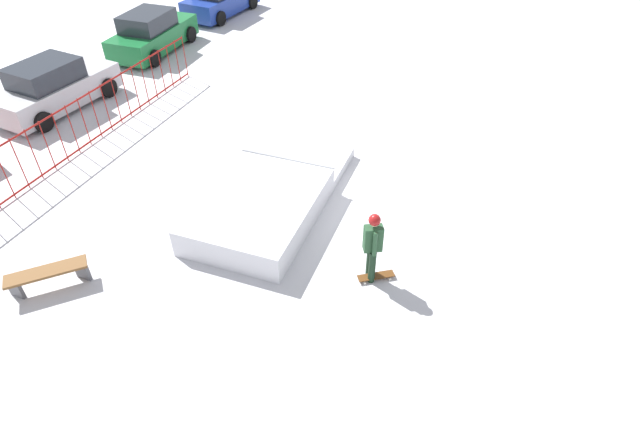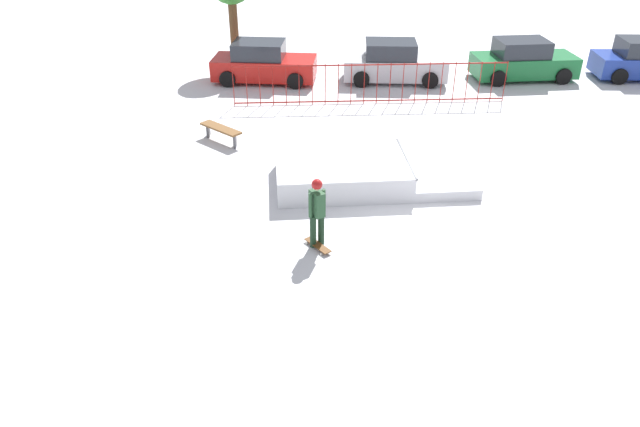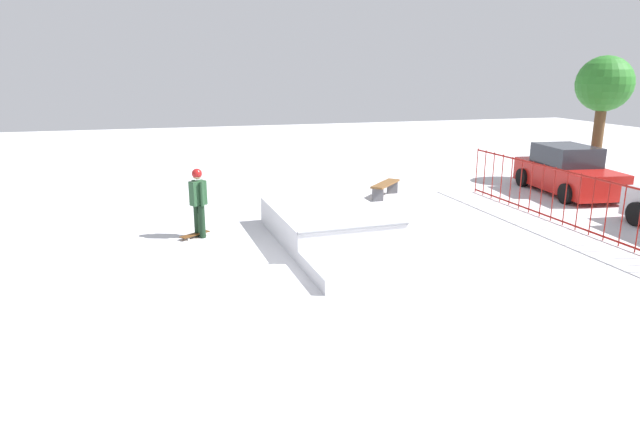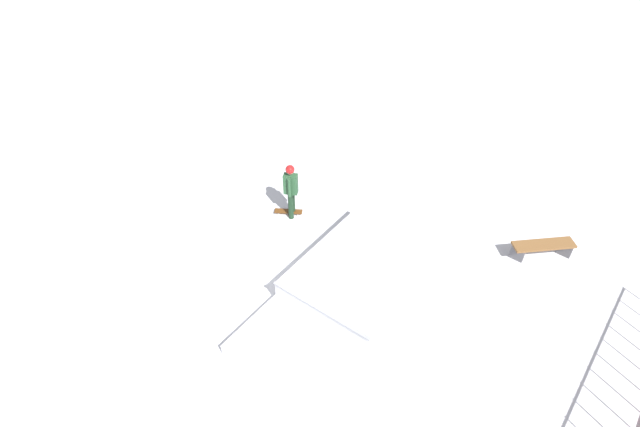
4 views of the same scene
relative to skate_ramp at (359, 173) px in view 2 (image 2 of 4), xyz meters
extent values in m
plane|color=silver|center=(1.02, -0.75, -0.32)|extent=(60.00, 60.00, 0.00)
cube|color=silver|center=(-0.48, -0.02, 0.03)|extent=(3.72, 2.76, 0.70)
cube|color=silver|center=(2.22, 0.10, -0.17)|extent=(1.92, 2.68, 0.30)
cylinder|color=gray|center=(1.32, 0.06, 0.38)|extent=(0.20, 2.60, 0.08)
cylinder|color=black|center=(-1.16, -3.05, 0.09)|extent=(0.15, 0.15, 0.82)
cylinder|color=black|center=(-1.35, -3.16, 0.09)|extent=(0.15, 0.15, 0.82)
cube|color=#264C2D|center=(-1.26, -3.11, 0.80)|extent=(0.38, 0.44, 0.60)
cylinder|color=#264C2D|center=(-1.11, -3.02, 0.80)|extent=(0.09, 0.09, 0.60)
cylinder|color=#264C2D|center=(-1.41, -3.19, 0.80)|extent=(0.09, 0.09, 0.60)
sphere|color=tan|center=(-1.26, -3.11, 1.25)|extent=(0.22, 0.22, 0.22)
sphere|color=#A51919|center=(-1.26, -3.11, 1.28)|extent=(0.25, 0.25, 0.25)
cube|color=#593314|center=(-1.25, -3.24, -0.23)|extent=(0.62, 0.77, 0.02)
cylinder|color=silver|center=(-0.99, -3.40, -0.29)|extent=(0.06, 0.06, 0.06)
cylinder|color=silver|center=(-1.18, -3.53, -0.29)|extent=(0.06, 0.06, 0.06)
cylinder|color=silver|center=(-1.32, -2.94, -0.29)|extent=(0.06, 0.06, 0.06)
cylinder|color=silver|center=(-1.51, -3.08, -0.29)|extent=(0.06, 0.06, 0.06)
cylinder|color=maroon|center=(1.02, 6.33, 1.13)|extent=(9.99, 0.21, 0.05)
cylinder|color=maroon|center=(1.02, 6.33, -0.22)|extent=(9.99, 0.21, 0.05)
cylinder|color=maroon|center=(-3.98, 6.25, 0.43)|extent=(0.03, 0.03, 1.50)
cylinder|color=maroon|center=(-3.50, 6.26, 0.43)|extent=(0.03, 0.03, 1.50)
cylinder|color=maroon|center=(-3.03, 6.27, 0.43)|extent=(0.03, 0.03, 1.50)
cylinder|color=maroon|center=(-2.55, 6.28, 0.43)|extent=(0.03, 0.03, 1.50)
cylinder|color=maroon|center=(-2.07, 6.29, 0.43)|extent=(0.03, 0.03, 1.50)
cylinder|color=maroon|center=(-1.60, 6.29, 0.43)|extent=(0.03, 0.03, 1.50)
cylinder|color=maroon|center=(-1.12, 6.30, 0.43)|extent=(0.03, 0.03, 1.50)
cylinder|color=maroon|center=(-0.65, 6.31, 0.43)|extent=(0.03, 0.03, 1.50)
cylinder|color=maroon|center=(-0.17, 6.32, 0.43)|extent=(0.03, 0.03, 1.50)
cylinder|color=maroon|center=(0.30, 6.32, 0.43)|extent=(0.03, 0.03, 1.50)
cylinder|color=maroon|center=(0.78, 6.33, 0.43)|extent=(0.03, 0.03, 1.50)
cylinder|color=maroon|center=(1.26, 6.34, 0.43)|extent=(0.03, 0.03, 1.50)
cylinder|color=maroon|center=(1.73, 6.35, 0.43)|extent=(0.03, 0.03, 1.50)
cylinder|color=maroon|center=(2.21, 6.35, 0.43)|extent=(0.03, 0.03, 1.50)
cylinder|color=maroon|center=(2.68, 6.36, 0.43)|extent=(0.03, 0.03, 1.50)
cylinder|color=maroon|center=(3.16, 6.37, 0.43)|extent=(0.03, 0.03, 1.50)
cylinder|color=maroon|center=(3.63, 6.38, 0.43)|extent=(0.03, 0.03, 1.50)
cylinder|color=maroon|center=(4.11, 6.38, 0.43)|extent=(0.03, 0.03, 1.50)
cylinder|color=maroon|center=(4.59, 6.39, 0.43)|extent=(0.03, 0.03, 1.50)
cylinder|color=maroon|center=(5.06, 6.40, 0.43)|extent=(0.03, 0.03, 1.50)
cylinder|color=maroon|center=(5.54, 6.41, 0.43)|extent=(0.03, 0.03, 1.50)
cylinder|color=maroon|center=(6.01, 6.41, 0.43)|extent=(0.03, 0.03, 1.50)
cube|color=brown|center=(-4.12, 3.02, 0.13)|extent=(1.43, 1.39, 0.06)
cube|color=#4C4C51|center=(-3.65, 2.57, -0.11)|extent=(0.08, 0.36, 0.42)
cube|color=#4C4C51|center=(-4.59, 3.47, -0.11)|extent=(0.08, 0.36, 0.42)
cube|color=red|center=(-2.98, 9.09, 0.24)|extent=(4.28, 2.20, 0.80)
cube|color=#262B33|center=(-3.18, 9.11, 0.96)|extent=(2.17, 1.74, 0.64)
cylinder|color=black|center=(-1.53, 9.76, 0.00)|extent=(0.66, 0.30, 0.64)
cylinder|color=black|center=(-1.74, 8.08, 0.00)|extent=(0.66, 0.30, 0.64)
cylinder|color=black|center=(-4.21, 10.10, 0.00)|extent=(0.66, 0.30, 0.64)
cylinder|color=black|center=(-4.42, 8.41, 0.00)|extent=(0.66, 0.30, 0.64)
cube|color=#B7B7BC|center=(2.29, 8.93, 0.24)|extent=(4.23, 2.03, 0.80)
cube|color=#262B33|center=(2.09, 8.94, 0.96)|extent=(2.12, 1.66, 0.64)
cylinder|color=black|center=(3.70, 9.66, 0.00)|extent=(0.66, 0.27, 0.64)
cylinder|color=black|center=(3.56, 7.97, 0.00)|extent=(0.66, 0.27, 0.64)
cylinder|color=black|center=(1.01, 9.88, 0.00)|extent=(0.66, 0.27, 0.64)
cylinder|color=black|center=(0.87, 8.19, 0.00)|extent=(0.66, 0.27, 0.64)
cube|color=#196B33|center=(7.61, 9.02, 0.24)|extent=(4.20, 1.95, 0.80)
cube|color=#262B33|center=(7.41, 9.01, 0.96)|extent=(2.09, 1.62, 0.64)
cylinder|color=black|center=(8.90, 9.95, 0.00)|extent=(0.65, 0.26, 0.64)
cylinder|color=black|center=(9.01, 8.26, 0.00)|extent=(0.65, 0.26, 0.64)
cylinder|color=black|center=(6.21, 9.79, 0.00)|extent=(0.65, 0.26, 0.64)
cylinder|color=black|center=(6.31, 8.09, 0.00)|extent=(0.65, 0.26, 0.64)
cylinder|color=black|center=(11.36, 9.85, 0.00)|extent=(0.65, 0.26, 0.64)
cylinder|color=black|center=(11.25, 8.16, 0.00)|extent=(0.65, 0.26, 0.64)
cylinder|color=brown|center=(-4.33, 11.35, 1.17)|extent=(0.37, 0.37, 2.98)
camera|label=1|loc=(-8.95, -5.14, 7.79)|focal=29.11mm
camera|label=2|loc=(-1.63, -14.83, 7.45)|focal=33.64mm
camera|label=3|loc=(12.26, -3.82, 3.73)|focal=31.02mm
camera|label=4|loc=(6.68, 4.50, 9.00)|focal=28.06mm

